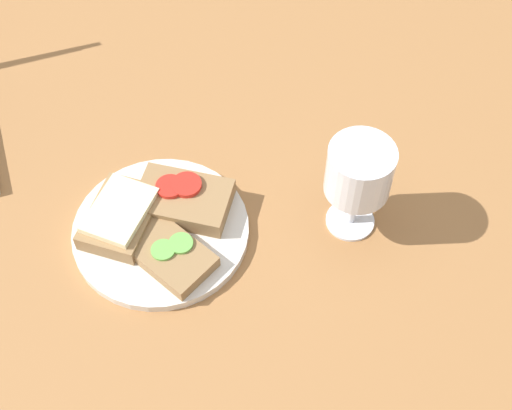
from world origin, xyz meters
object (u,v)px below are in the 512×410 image
Objects in this scene: sandwich_with_cheese at (122,218)px; wine_glass at (359,174)px; sandwich_with_tomato at (183,197)px; sandwich_with_cucumber at (172,253)px; plate at (161,231)px.

wine_glass is (27.93, -8.37, 7.32)cm from sandwich_with_cheese.
wine_glass is (19.77, -9.09, 7.49)cm from sandwich_with_tomato.
plate is at bearing 94.77° from sandwich_with_cucumber.
sandwich_with_tomato reaches higher than plate.
wine_glass is (23.27, -1.64, 7.93)cm from sandwich_with_cucumber.
sandwich_with_cheese is (-4.27, 2.03, 2.19)cm from plate.
sandwich_with_cucumber is (0.39, -4.70, 1.58)cm from plate.
sandwich_with_tomato is 23.02cm from wine_glass.
sandwich_with_cheese is at bearing 124.74° from sandwich_with_cucumber.
plate is 1.69× the size of sandwich_with_cheese.
sandwich_with_cheese is at bearing -174.98° from sandwich_with_tomato.
plate is 4.97cm from sandwich_with_cucumber.
sandwich_with_tomato reaches higher than sandwich_with_cucumber.
sandwich_with_tomato is at bearing 64.86° from sandwich_with_cucumber.
wine_glass reaches higher than sandwich_with_cheese.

